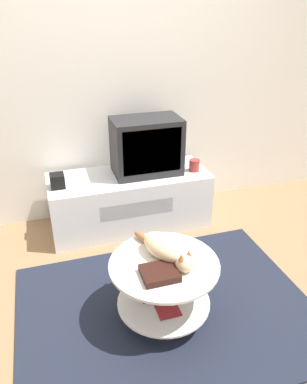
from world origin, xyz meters
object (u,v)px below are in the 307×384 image
tv (147,146)px  dvd_box (160,273)px  speaker (57,181)px  cat (166,249)px

tv → dvd_box: tv is taller
speaker → dvd_box: bearing=-69.6°
tv → cat: 1.19m
tv → speaker: tv is taller
cat → speaker: bearing=-176.3°
cat → tv: bearing=146.0°
dvd_box → cat: (0.09, 0.15, 0.04)m
tv → dvd_box: 1.36m
tv → cat: tv is taller
tv → cat: size_ratio=1.17×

